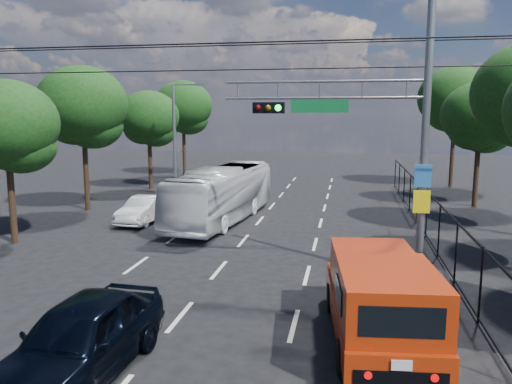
% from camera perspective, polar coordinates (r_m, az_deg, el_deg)
% --- Properties ---
extents(lane_markings, '(6.12, 38.00, 0.01)m').
position_cam_1_polar(lane_markings, '(22.87, -0.44, -4.34)').
color(lane_markings, beige).
rests_on(lane_markings, ground).
extents(signal_mast, '(6.43, 0.39, 9.50)m').
position_cam_1_polar(signal_mast, '(15.87, 14.49, 8.57)').
color(signal_mast, slate).
rests_on(signal_mast, ground).
extents(streetlight_left, '(2.09, 0.22, 7.08)m').
position_cam_1_polar(streetlight_left, '(31.68, -9.03, 6.48)').
color(streetlight_left, slate).
rests_on(streetlight_left, ground).
extents(utility_wires, '(22.00, 5.04, 0.74)m').
position_cam_1_polar(utility_wires, '(17.31, -3.83, 15.45)').
color(utility_wires, black).
rests_on(utility_wires, ground).
extents(fence_right, '(0.06, 34.03, 2.00)m').
position_cam_1_polar(fence_right, '(20.74, 19.66, -3.36)').
color(fence_right, black).
rests_on(fence_right, ground).
extents(tree_right_d, '(4.32, 4.32, 7.02)m').
position_cam_1_polar(tree_right_d, '(30.72, 24.25, 7.43)').
color(tree_right_d, black).
rests_on(tree_right_d, ground).
extents(tree_right_e, '(5.28, 5.28, 8.58)m').
position_cam_1_polar(tree_right_e, '(38.59, 21.84, 9.35)').
color(tree_right_e, black).
rests_on(tree_right_e, ground).
extents(tree_left_b, '(4.08, 4.08, 6.63)m').
position_cam_1_polar(tree_left_b, '(22.35, -26.55, 6.27)').
color(tree_left_b, black).
rests_on(tree_left_b, ground).
extents(tree_left_c, '(4.80, 4.80, 7.80)m').
position_cam_1_polar(tree_left_c, '(28.54, -19.13, 8.75)').
color(tree_left_c, black).
rests_on(tree_left_c, ground).
extents(tree_left_d, '(4.20, 4.20, 6.83)m').
position_cam_1_polar(tree_left_d, '(35.58, -12.11, 7.91)').
color(tree_left_d, black).
rests_on(tree_left_d, ground).
extents(tree_left_e, '(4.92, 4.92, 7.99)m').
position_cam_1_polar(tree_left_e, '(43.14, -8.28, 9.26)').
color(tree_left_e, black).
rests_on(tree_left_e, ground).
extents(red_pickup, '(2.58, 5.78, 2.09)m').
position_cam_1_polar(red_pickup, '(12.06, 13.85, -11.52)').
color(red_pickup, black).
rests_on(red_pickup, ground).
extents(navy_hatchback, '(2.15, 4.82, 1.61)m').
position_cam_1_polar(navy_hatchback, '(11.04, -19.40, -15.51)').
color(navy_hatchback, black).
rests_on(navy_hatchback, ground).
extents(white_bus, '(3.37, 9.88, 2.70)m').
position_cam_1_polar(white_bus, '(24.59, -3.89, -0.22)').
color(white_bus, silver).
rests_on(white_bus, ground).
extents(white_van, '(1.55, 3.90, 1.26)m').
position_cam_1_polar(white_van, '(24.94, -12.67, -1.96)').
color(white_van, silver).
rests_on(white_van, ground).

